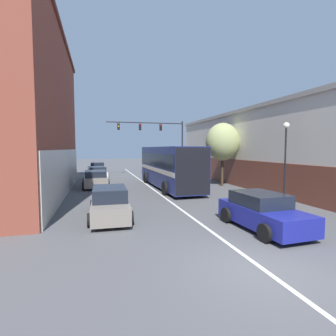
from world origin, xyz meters
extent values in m
plane|color=#4C4C4F|center=(0.00, 0.00, 0.00)|extent=(160.00, 160.00, 0.00)
cube|color=silver|center=(0.00, 14.98, 0.00)|extent=(0.14, 41.95, 0.01)
cube|color=brown|center=(-10.02, 14.08, 5.69)|extent=(7.04, 18.52, 11.37)
cube|color=beige|center=(-6.55, 14.08, 1.60)|extent=(0.24, 18.15, 3.20)
cube|color=brown|center=(-10.02, 14.08, 11.22)|extent=(7.32, 18.70, 0.30)
cube|color=beige|center=(10.93, 14.00, 3.31)|extent=(6.85, 28.14, 6.63)
cube|color=brown|center=(7.55, 14.00, 1.16)|extent=(0.24, 27.57, 2.32)
cube|color=gray|center=(10.93, 14.00, 6.48)|extent=(7.13, 28.42, 0.30)
cube|color=navy|center=(1.47, 15.16, 1.82)|extent=(2.67, 11.10, 3.19)
cube|color=black|center=(1.47, 15.16, 2.40)|extent=(2.71, 10.88, 1.02)
cube|color=beige|center=(1.47, 15.16, 1.57)|extent=(2.70, 10.99, 0.32)
cube|color=black|center=(1.58, 9.66, 1.82)|extent=(2.38, 0.11, 3.07)
cylinder|color=black|center=(0.15, 18.56, 0.50)|extent=(0.32, 1.01, 1.00)
cylinder|color=black|center=(2.64, 18.61, 0.50)|extent=(0.32, 1.01, 1.00)
cylinder|color=black|center=(0.29, 11.71, 0.50)|extent=(0.32, 1.01, 1.00)
cylinder|color=black|center=(2.79, 11.76, 0.50)|extent=(0.32, 1.01, 1.00)
cube|color=navy|center=(2.16, 3.09, 0.56)|extent=(1.96, 4.27, 0.74)
cube|color=black|center=(2.15, 3.34, 1.19)|extent=(1.72, 2.25, 0.53)
cylinder|color=black|center=(1.18, 4.34, 0.34)|extent=(0.25, 0.68, 0.67)
cylinder|color=black|center=(3.01, 4.43, 0.34)|extent=(0.25, 0.68, 0.67)
cylinder|color=black|center=(1.31, 1.75, 0.34)|extent=(0.25, 0.68, 0.67)
cylinder|color=black|center=(3.13, 1.84, 0.34)|extent=(0.25, 0.68, 0.67)
cube|color=silver|center=(-4.40, 23.14, 0.50)|extent=(2.33, 4.72, 0.65)
cube|color=black|center=(-4.38, 22.91, 1.09)|extent=(1.94, 2.54, 0.52)
cylinder|color=black|center=(-5.50, 24.44, 0.33)|extent=(0.29, 0.67, 0.65)
cylinder|color=black|center=(-3.62, 24.65, 0.33)|extent=(0.29, 0.67, 0.65)
cylinder|color=black|center=(-5.19, 21.63, 0.33)|extent=(0.29, 0.67, 0.65)
cylinder|color=black|center=(-3.30, 21.84, 0.33)|extent=(0.29, 0.67, 0.65)
cube|color=slate|center=(-4.48, 17.07, 0.54)|extent=(1.99, 4.53, 0.74)
cube|color=black|center=(-4.48, 16.85, 1.16)|extent=(1.77, 2.38, 0.50)
cylinder|color=black|center=(-5.48, 18.43, 0.31)|extent=(0.24, 0.63, 0.63)
cylinder|color=black|center=(-3.57, 18.49, 0.31)|extent=(0.24, 0.63, 0.63)
cylinder|color=black|center=(-5.39, 15.66, 0.31)|extent=(0.24, 0.63, 0.63)
cylinder|color=black|center=(-3.48, 15.72, 0.31)|extent=(0.24, 0.63, 0.63)
cube|color=slate|center=(-3.77, 6.59, 0.53)|extent=(1.71, 4.62, 0.74)
cube|color=black|center=(-3.78, 6.36, 1.19)|extent=(1.53, 2.42, 0.58)
cylinder|color=black|center=(-4.58, 8.03, 0.30)|extent=(0.23, 0.60, 0.59)
cylinder|color=black|center=(-2.90, 8.00, 0.30)|extent=(0.23, 0.60, 0.59)
cylinder|color=black|center=(-4.64, 5.19, 0.30)|extent=(0.23, 0.60, 0.59)
cylinder|color=black|center=(-2.96, 5.15, 0.30)|extent=(0.23, 0.60, 0.59)
cube|color=black|center=(-4.31, 30.44, 0.50)|extent=(1.87, 4.56, 0.68)
cube|color=black|center=(-4.31, 30.21, 1.13)|extent=(1.71, 2.37, 0.57)
cylinder|color=black|center=(-5.28, 31.84, 0.29)|extent=(0.22, 0.59, 0.59)
cylinder|color=black|center=(-3.37, 31.85, 0.29)|extent=(0.22, 0.59, 0.59)
cylinder|color=black|center=(-5.26, 29.02, 0.29)|extent=(0.22, 0.59, 0.59)
cylinder|color=black|center=(-3.35, 29.04, 0.29)|extent=(0.22, 0.59, 0.59)
cylinder|color=black|center=(6.23, 25.95, 3.37)|extent=(0.18, 0.18, 6.73)
cylinder|color=black|center=(1.52, 25.95, 6.43)|extent=(9.43, 0.12, 0.12)
cube|color=black|center=(3.40, 25.95, 5.91)|extent=(0.28, 0.24, 0.80)
sphere|color=red|center=(3.40, 25.80, 6.16)|extent=(0.18, 0.18, 0.18)
sphere|color=black|center=(3.40, 25.80, 5.91)|extent=(0.18, 0.18, 0.18)
sphere|color=black|center=(3.40, 25.80, 5.67)|extent=(0.18, 0.18, 0.18)
cube|color=black|center=(0.81, 25.95, 5.91)|extent=(0.28, 0.24, 0.80)
sphere|color=red|center=(0.81, 25.80, 6.16)|extent=(0.18, 0.18, 0.18)
sphere|color=black|center=(0.81, 25.80, 5.91)|extent=(0.18, 0.18, 0.18)
sphere|color=black|center=(0.81, 25.80, 5.67)|extent=(0.18, 0.18, 0.18)
cube|color=black|center=(-1.78, 25.95, 5.91)|extent=(0.28, 0.24, 0.80)
sphere|color=black|center=(-1.78, 25.80, 6.16)|extent=(0.18, 0.18, 0.18)
sphere|color=orange|center=(-1.78, 25.80, 5.91)|extent=(0.18, 0.18, 0.18)
sphere|color=black|center=(-1.78, 25.80, 5.67)|extent=(0.18, 0.18, 0.18)
cone|color=black|center=(6.48, 7.19, 0.10)|extent=(0.26, 0.26, 0.20)
cylinder|color=black|center=(6.48, 7.19, 2.25)|extent=(0.10, 0.10, 4.51)
sphere|color=#EFE5CC|center=(6.48, 7.19, 4.63)|extent=(0.37, 0.37, 0.37)
cylinder|color=#3D2D1E|center=(6.28, 14.86, 1.30)|extent=(0.23, 0.23, 2.60)
ellipsoid|color=#99A366|center=(6.28, 14.86, 3.86)|extent=(2.97, 2.67, 3.27)
camera|label=1|loc=(-4.30, -5.99, 3.27)|focal=28.00mm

